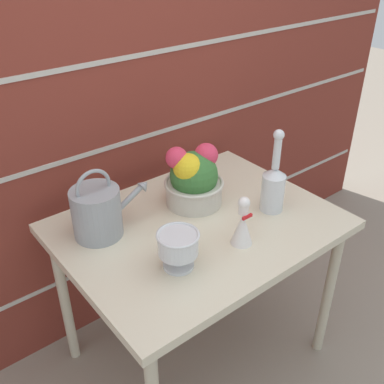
# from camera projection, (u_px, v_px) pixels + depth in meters

# --- Properties ---
(ground_plane) EXTENTS (12.00, 12.00, 0.00)m
(ground_plane) POSITION_uv_depth(u_px,v_px,m) (197.00, 350.00, 2.13)
(ground_plane) COLOR gray
(brick_wall) EXTENTS (3.60, 0.08, 2.20)m
(brick_wall) POSITION_uv_depth(u_px,v_px,m) (123.00, 99.00, 1.90)
(brick_wall) COLOR maroon
(brick_wall) RESTS_ON ground_plane
(patio_table) EXTENTS (1.04, 0.80, 0.74)m
(patio_table) POSITION_uv_depth(u_px,v_px,m) (198.00, 238.00, 1.78)
(patio_table) COLOR beige
(patio_table) RESTS_ON ground_plane
(watering_can) EXTENTS (0.33, 0.18, 0.27)m
(watering_can) POSITION_uv_depth(u_px,v_px,m) (98.00, 211.00, 1.63)
(watering_can) COLOR #93999E
(watering_can) RESTS_ON patio_table
(crystal_pedestal_bowl) EXTENTS (0.15, 0.15, 0.14)m
(crystal_pedestal_bowl) POSITION_uv_depth(u_px,v_px,m) (178.00, 246.00, 1.48)
(crystal_pedestal_bowl) COLOR silver
(crystal_pedestal_bowl) RESTS_ON patio_table
(flower_planter) EXTENTS (0.24, 0.24, 0.26)m
(flower_planter) POSITION_uv_depth(u_px,v_px,m) (193.00, 179.00, 1.81)
(flower_planter) COLOR beige
(flower_planter) RESTS_ON patio_table
(glass_decanter) EXTENTS (0.09, 0.09, 0.35)m
(glass_decanter) POSITION_uv_depth(u_px,v_px,m) (273.00, 185.00, 1.77)
(glass_decanter) COLOR silver
(glass_decanter) RESTS_ON patio_table
(figurine_vase) EXTENTS (0.08, 0.08, 0.19)m
(figurine_vase) POSITION_uv_depth(u_px,v_px,m) (242.00, 225.00, 1.60)
(figurine_vase) COLOR white
(figurine_vase) RESTS_ON patio_table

